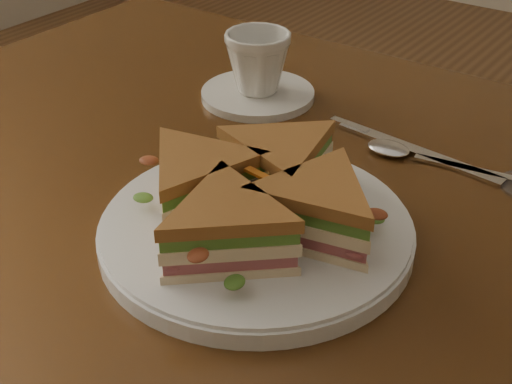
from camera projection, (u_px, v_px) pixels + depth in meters
table at (310, 289)px, 0.74m from camera, size 1.20×0.80×0.75m
plate at (256, 231)px, 0.64m from camera, size 0.28×0.28×0.02m
sandwich_wedges at (256, 197)px, 0.62m from camera, size 0.26×0.26×0.06m
crisps_mound at (256, 201)px, 0.63m from camera, size 0.09×0.09×0.05m
spoon at (409, 154)px, 0.77m from camera, size 0.18×0.05×0.01m
knife at (406, 148)px, 0.79m from camera, size 0.22×0.04×0.00m
saucer at (258, 94)px, 0.90m from camera, size 0.14×0.14×0.01m
coffee_cup at (258, 62)px, 0.87m from camera, size 0.09×0.09×0.08m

